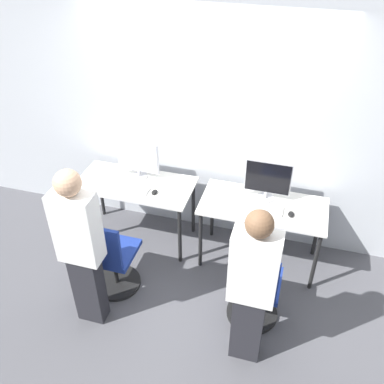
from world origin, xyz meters
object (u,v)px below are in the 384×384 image
at_px(monitor_left, 138,159).
at_px(mouse_left, 154,192).
at_px(person_left, 80,246).
at_px(office_chair_right, 254,291).
at_px(keyboard_right, 263,209).
at_px(person_right, 252,286).
at_px(monitor_right, 268,180).
at_px(mouse_right, 291,214).
at_px(office_chair_left, 111,261).
at_px(keyboard_left, 130,189).

height_order(monitor_left, mouse_left, monitor_left).
bearing_deg(person_left, office_chair_right, 14.56).
height_order(keyboard_right, person_right, person_right).
relative_size(monitor_right, mouse_right, 5.10).
bearing_deg(keyboard_right, office_chair_left, -150.95).
height_order(monitor_left, office_chair_right, monitor_left).
bearing_deg(mouse_right, keyboard_left, -178.78).
height_order(monitor_left, person_right, person_right).
xyz_separation_m(monitor_left, keyboard_right, (1.37, -0.20, -0.21)).
relative_size(monitor_left, mouse_left, 5.10).
bearing_deg(monitor_left, person_right, -41.90).
xyz_separation_m(person_left, monitor_right, (1.36, 1.29, 0.07)).
distance_m(mouse_left, office_chair_left, 0.81).
bearing_deg(person_right, office_chair_left, 165.47).
distance_m(mouse_right, office_chair_right, 0.83).
bearing_deg(monitor_left, keyboard_right, -8.43).
height_order(office_chair_right, person_right, person_right).
distance_m(keyboard_left, office_chair_right, 1.63).
bearing_deg(office_chair_right, person_right, -89.26).
xyz_separation_m(office_chair_left, person_left, (-0.04, -0.37, 0.51)).
height_order(office_chair_left, mouse_right, office_chair_left).
distance_m(mouse_right, person_right, 1.10).
xyz_separation_m(mouse_left, mouse_right, (1.38, 0.02, 0.00)).
bearing_deg(office_chair_right, keyboard_left, 154.92).
xyz_separation_m(mouse_left, person_left, (-0.26, -1.06, 0.13)).
relative_size(monitor_left, person_right, 0.29).
distance_m(monitor_right, office_chair_right, 1.09).
distance_m(mouse_left, mouse_right, 1.38).
bearing_deg(person_left, keyboard_right, 38.87).
height_order(monitor_left, keyboard_left, monitor_left).
distance_m(person_left, mouse_right, 1.97).
distance_m(mouse_left, monitor_right, 1.15).
xyz_separation_m(monitor_right, office_chair_right, (0.07, -0.92, -0.58)).
bearing_deg(keyboard_right, monitor_left, 171.57).
height_order(monitor_right, mouse_right, monitor_right).
height_order(person_left, mouse_right, person_left).
bearing_deg(keyboard_left, monitor_right, 10.26).
relative_size(monitor_left, office_chair_right, 0.50).
xyz_separation_m(monitor_right, mouse_right, (0.28, -0.21, -0.21)).
bearing_deg(keyboard_left, mouse_right, 1.22).
relative_size(keyboard_left, keyboard_right, 1.00).
bearing_deg(keyboard_left, office_chair_left, -85.56).
xyz_separation_m(office_chair_left, keyboard_right, (1.32, 0.73, 0.37)).
relative_size(mouse_right, office_chair_right, 0.10).
xyz_separation_m(keyboard_left, person_left, (0.01, -1.05, 0.14)).
bearing_deg(office_chair_right, person_left, -165.44).
bearing_deg(mouse_left, office_chair_left, -107.07).
height_order(keyboard_left, keyboard_right, same).
distance_m(monitor_left, monitor_right, 1.37).
bearing_deg(person_right, mouse_right, 79.35).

